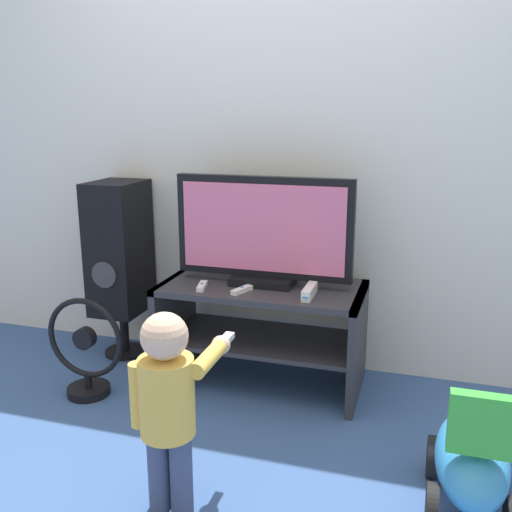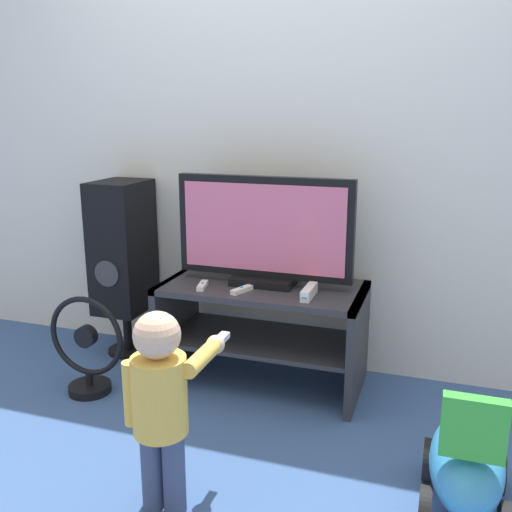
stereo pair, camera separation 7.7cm
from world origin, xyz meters
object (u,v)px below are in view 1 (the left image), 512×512
(child, at_px, (169,397))
(speaker_tower, at_px, (119,250))
(game_console, at_px, (309,291))
(remote_secondary, at_px, (242,290))
(ride_on_toy, at_px, (472,460))
(floor_fan, at_px, (86,352))
(remote_primary, at_px, (202,286))
(television, at_px, (263,232))

(child, bearing_deg, speaker_tower, 126.28)
(game_console, distance_m, remote_secondary, 0.32)
(remote_secondary, xyz_separation_m, ride_on_toy, (1.03, -0.58, -0.34))
(child, height_order, floor_fan, child)
(speaker_tower, bearing_deg, remote_primary, -22.72)
(speaker_tower, relative_size, ride_on_toy, 1.83)
(television, distance_m, remote_primary, 0.40)
(ride_on_toy, bearing_deg, television, 142.76)
(floor_fan, bearing_deg, remote_primary, 25.19)
(remote_secondary, distance_m, speaker_tower, 0.84)
(television, distance_m, speaker_tower, 0.88)
(game_console, relative_size, remote_secondary, 1.41)
(remote_secondary, relative_size, speaker_tower, 0.13)
(remote_secondary, xyz_separation_m, child, (0.03, -0.89, -0.10))
(floor_fan, xyz_separation_m, ride_on_toy, (1.76, -0.34, -0.03))
(floor_fan, bearing_deg, ride_on_toy, -10.86)
(remote_primary, relative_size, ride_on_toy, 0.25)
(remote_secondary, relative_size, ride_on_toy, 0.24)
(television, height_order, speaker_tower, television)
(game_console, relative_size, floor_fan, 0.37)
(child, relative_size, speaker_tower, 0.74)
(floor_fan, bearing_deg, child, -40.27)
(game_console, relative_size, ride_on_toy, 0.34)
(speaker_tower, bearing_deg, remote_secondary, -17.45)
(child, distance_m, speaker_tower, 1.42)
(remote_primary, relative_size, floor_fan, 0.27)
(ride_on_toy, bearing_deg, speaker_tower, 155.63)
(remote_secondary, bearing_deg, television, 69.61)
(television, relative_size, speaker_tower, 0.89)
(game_console, height_order, child, child)
(game_console, height_order, remote_secondary, game_console)
(child, height_order, ride_on_toy, child)
(remote_primary, xyz_separation_m, floor_fan, (-0.52, -0.24, -0.31))
(television, relative_size, child, 1.20)
(remote_secondary, bearing_deg, floor_fan, -161.59)
(remote_secondary, bearing_deg, speaker_tower, 162.55)
(television, relative_size, ride_on_toy, 1.62)
(remote_primary, bearing_deg, remote_secondary, -0.79)
(remote_secondary, xyz_separation_m, speaker_tower, (-0.80, 0.25, 0.08))
(remote_primary, bearing_deg, floor_fan, -154.81)
(child, bearing_deg, remote_secondary, 92.25)
(game_console, height_order, speaker_tower, speaker_tower)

